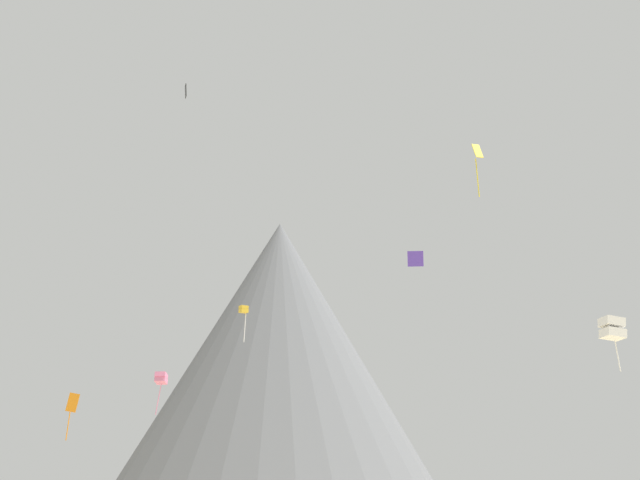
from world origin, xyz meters
TOP-DOWN VIEW (x-y plane):
  - rock_massif at (-7.13, 102.39)m, footprint 60.64×60.64m
  - kite_white_mid at (18.64, 24.39)m, footprint 1.61×1.56m
  - kite_black_high at (-13.15, 38.61)m, footprint 0.31×0.95m
  - kite_pink_mid at (-16.81, 54.13)m, footprint 1.20×1.27m
  - kite_yellow_high at (11.84, 31.49)m, footprint 0.86×0.70m
  - kite_orange_low at (-20.93, 38.36)m, footprint 1.07×0.36m
  - kite_indigo_mid at (5.66, 23.91)m, footprint 1.09×0.60m
  - kite_gold_mid at (-8.84, 55.70)m, footprint 1.11×1.12m

SIDE VIEW (x-z plane):
  - kite_orange_low at x=-20.93m, z-range 10.74..14.56m
  - kite_white_mid at x=18.64m, z-range 14.34..17.97m
  - kite_pink_mid at x=-16.81m, z-range 15.13..19.36m
  - kite_indigo_mid at x=5.66m, z-range 20.33..21.37m
  - rock_massif at x=-7.13m, z-range -1.29..49.19m
  - kite_gold_mid at x=-8.84m, z-range 22.70..26.64m
  - kite_yellow_high at x=11.84m, z-range 29.22..33.84m
  - kite_black_high at x=-13.15m, z-range 40.67..41.95m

